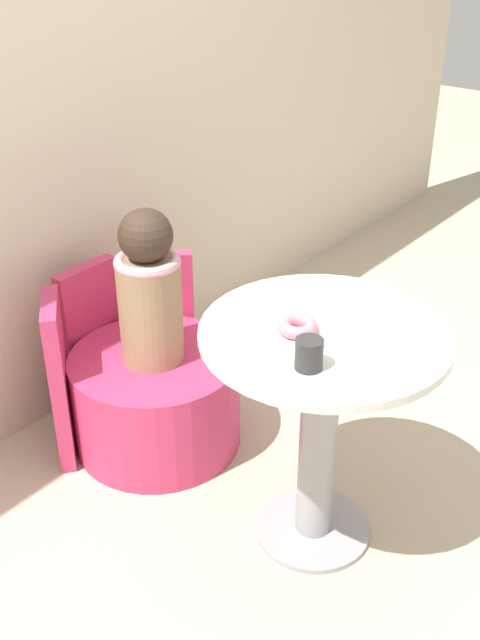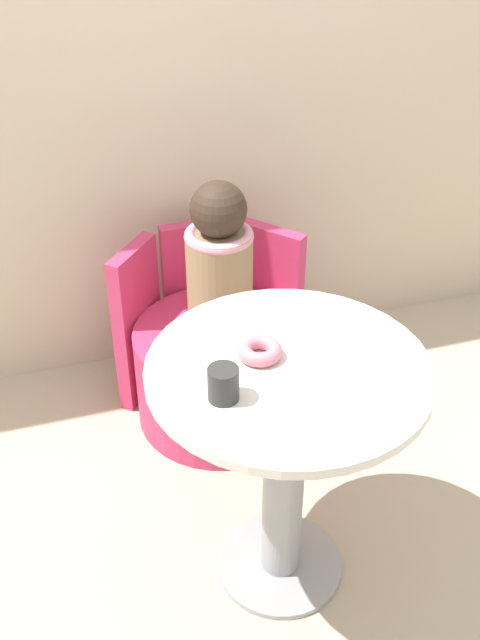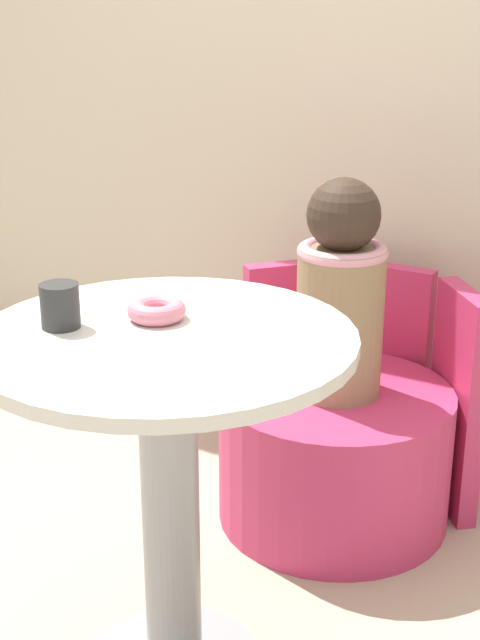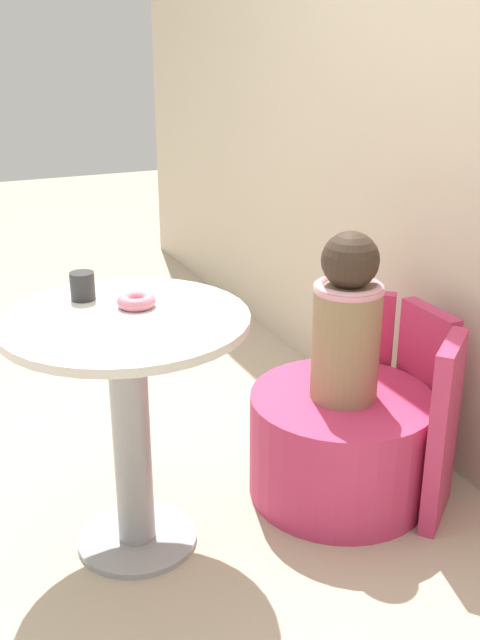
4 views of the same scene
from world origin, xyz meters
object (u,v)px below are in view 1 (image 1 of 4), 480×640
at_px(round_table, 321,397).
at_px(cup, 309,354).
at_px(donut, 298,326).
at_px(tub_chair, 157,399).
at_px(child_figure, 149,290).

distance_m(round_table, cup, 0.32).
relative_size(donut, cup, 1.34).
xyz_separation_m(tub_chair, donut, (-0.08, -0.63, 0.56)).
bearing_deg(donut, round_table, -43.33).
xyz_separation_m(child_figure, donut, (-0.08, -0.63, 0.13)).
height_order(tub_chair, child_figure, child_figure).
relative_size(child_figure, cup, 6.71).
height_order(tub_chair, donut, donut).
height_order(round_table, cup, cup).
bearing_deg(tub_chair, child_figure, 0.00).
bearing_deg(child_figure, donut, -97.03).
xyz_separation_m(tub_chair, cup, (-0.20, -0.75, 0.58)).
distance_m(round_table, tub_chair, 0.76).
relative_size(round_table, tub_chair, 1.23).
bearing_deg(round_table, child_figure, 88.00).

